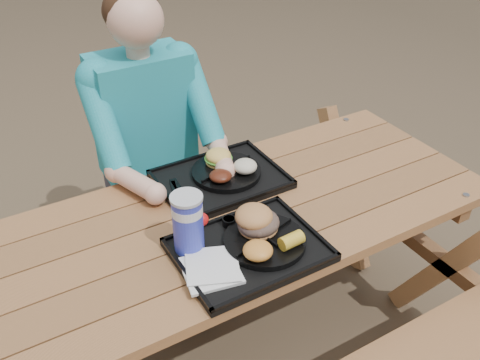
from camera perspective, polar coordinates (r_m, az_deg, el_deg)
ground at (r=2.39m, az=0.00°, el=-17.71°), size 60.00×60.00×0.00m
picnic_table at (r=2.11m, az=0.00°, el=-11.42°), size 1.80×1.49×0.75m
tray_near at (r=1.68m, az=0.95°, el=-7.54°), size 0.45×0.35×0.02m
tray_far at (r=1.99m, az=-2.07°, el=0.01°), size 0.45×0.35×0.02m
plate_near at (r=1.69m, az=2.65°, el=-6.50°), size 0.26×0.26×0.02m
plate_far at (r=2.00m, az=-1.47°, el=0.86°), size 0.26×0.26×0.02m
napkin_stack at (r=1.60m, az=-3.13°, el=-9.51°), size 0.19×0.19×0.02m
soda_cup at (r=1.62m, az=-5.56°, el=-4.73°), size 0.09×0.09×0.19m
condiment_bbq at (r=1.76m, az=-1.18°, el=-4.46°), size 0.04×0.04×0.03m
condiment_mustard at (r=1.77m, az=0.32°, el=-4.04°), size 0.04×0.04×0.03m
sandwich at (r=1.68m, az=1.99°, el=-3.52°), size 0.13×0.13×0.13m
mac_cheese at (r=1.61m, az=1.92°, el=-7.51°), size 0.09×0.09×0.05m
corn_cob at (r=1.65m, az=5.50°, el=-6.43°), size 0.08×0.08×0.04m
cutlery_far at (r=1.94m, az=-6.53°, el=-0.97°), size 0.04×0.14×0.01m
burger at (r=2.01m, az=-2.33°, el=2.89°), size 0.10×0.10×0.09m
baked_beans at (r=1.93m, az=-2.09°, el=0.45°), size 0.08×0.08×0.04m
potato_salad at (r=1.97m, az=0.56°, el=1.48°), size 0.09×0.09×0.05m
diner at (r=2.34m, az=-9.51°, el=1.67°), size 0.48×0.84×1.28m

